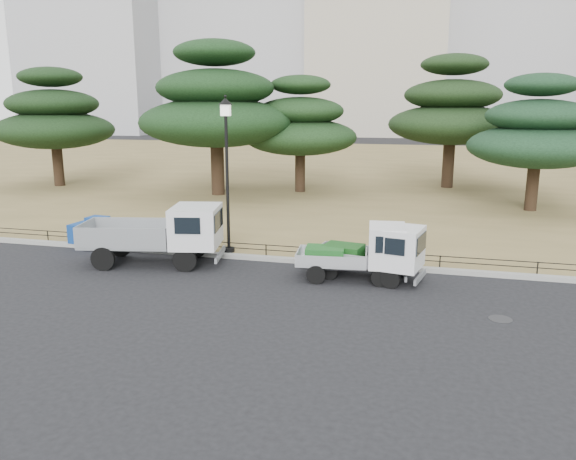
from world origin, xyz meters
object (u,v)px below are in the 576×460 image
(truck_kei_rear, at_px, (376,253))
(truck_kei_front, at_px, (360,252))
(truck_large, at_px, (160,232))
(tarp_pile, at_px, (94,232))
(street_lamp, at_px, (227,150))

(truck_kei_rear, bearing_deg, truck_kei_front, -155.54)
(truck_large, bearing_deg, tarp_pile, 144.38)
(truck_large, distance_m, truck_kei_front, 6.88)
(truck_kei_rear, height_order, tarp_pile, truck_kei_rear)
(truck_large, xyz_separation_m, truck_kei_front, (6.88, -0.05, -0.25))
(truck_large, bearing_deg, street_lamp, 28.61)
(truck_kei_rear, bearing_deg, tarp_pile, -176.88)
(truck_kei_front, height_order, street_lamp, street_lamp)
(truck_kei_front, height_order, tarp_pile, truck_kei_front)
(street_lamp, xyz_separation_m, tarp_pile, (-5.59, 0.06, -3.29))
(truck_kei_front, relative_size, tarp_pile, 2.08)
(tarp_pile, bearing_deg, truck_kei_front, -9.16)
(truck_kei_front, distance_m, street_lamp, 6.03)
(truck_large, relative_size, street_lamp, 0.90)
(truck_kei_front, xyz_separation_m, street_lamp, (-4.98, 1.64, 2.98))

